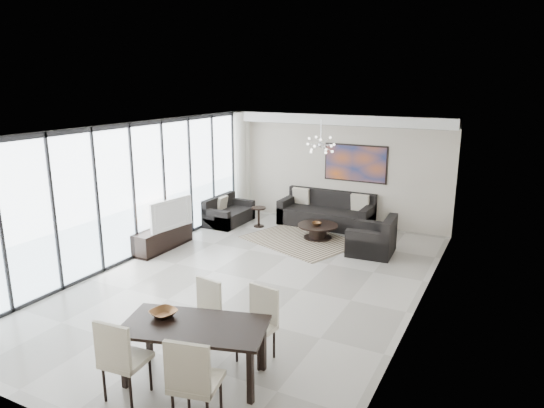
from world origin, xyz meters
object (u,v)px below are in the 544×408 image
Objects in this scene: tv_console at (163,238)px; television at (168,213)px; coffee_table at (318,231)px; dining_table at (195,331)px; sofa_main at (327,214)px.

television is (0.16, 0.03, 0.59)m from tv_console.
tv_console reaches higher than coffee_table.
television is at bearing 11.16° from tv_console.
television reaches higher than tv_console.
tv_console is at bearing 134.16° from dining_table.
television is 0.59× the size of dining_table.
sofa_main is 1.50× the size of tv_console.
tv_console is 1.38× the size of television.
sofa_main is at bearing 97.62° from dining_table.
tv_console is 0.81× the size of dining_table.
sofa_main is 2.07× the size of television.
sofa_main is (-0.20, 1.13, 0.11)m from coffee_table.
dining_table is at bearing -128.24° from television.
coffee_table is 0.83× the size of television.
television reaches higher than sofa_main.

